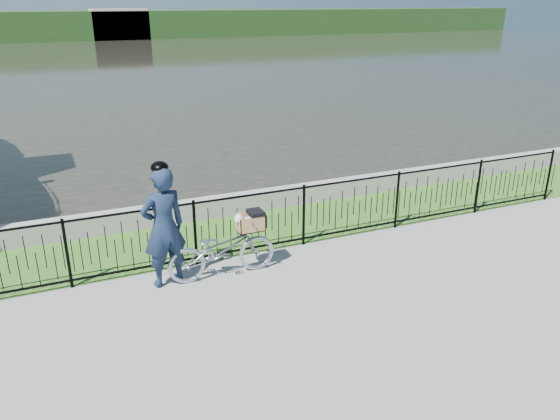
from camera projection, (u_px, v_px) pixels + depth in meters
name	position (u px, v px, depth m)	size (l,w,h in m)	color
ground	(290.00, 296.00, 8.25)	(120.00, 120.00, 0.00)	gray
grass_strip	(234.00, 233.00, 10.47)	(60.00, 2.00, 0.01)	#36631F
water	(86.00, 66.00, 36.48)	(120.00, 120.00, 0.00)	#29281F
quay_wall	(218.00, 206.00, 11.26)	(60.00, 0.30, 0.40)	gray
fence	(252.00, 224.00, 9.41)	(14.00, 0.06, 1.15)	black
far_treeline	(61.00, 26.00, 59.03)	(120.00, 6.00, 3.00)	#1E3F18
far_building_right	(120.00, 24.00, 59.94)	(6.00, 3.00, 3.20)	#A59984
bicycle_rig	(223.00, 249.00, 8.70)	(1.77, 0.62, 1.06)	#B2B5BF
cyclist	(163.00, 226.00, 8.27)	(0.78, 0.59, 1.98)	#15223B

